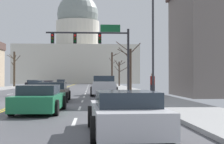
{
  "coord_description": "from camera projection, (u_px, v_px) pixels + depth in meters",
  "views": [
    {
      "loc": [
        4.06,
        -20.23,
        1.48
      ],
      "look_at": [
        7.24,
        31.87,
        2.44
      ],
      "focal_mm": 54.93,
      "sensor_mm": 36.0,
      "label": 1
    }
  ],
  "objects": [
    {
      "name": "sedan_oncoming_02",
      "position": [
        33.0,
        84.0,
        55.6
      ],
      "size": [
        2.21,
        4.73,
        1.21
      ],
      "color": "black",
      "rests_on": "ground"
    },
    {
      "name": "sedan_oncoming_01",
      "position": [
        47.0,
        85.0,
        46.38
      ],
      "size": [
        2.01,
        4.49,
        1.18
      ],
      "color": "#B71414",
      "rests_on": "ground"
    },
    {
      "name": "bare_tree_04",
      "position": [
        119.0,
        72.0,
        60.09
      ],
      "size": [
        2.6,
        1.79,
        4.55
      ],
      "color": "#423328",
      "rests_on": "ground"
    },
    {
      "name": "bare_tree_00",
      "position": [
        112.0,
        68.0,
        67.6
      ],
      "size": [
        2.28,
        1.03,
        6.49
      ],
      "color": "#423328",
      "rests_on": "ground"
    },
    {
      "name": "ground",
      "position": [
        21.0,
        103.0,
        19.92
      ],
      "size": [
        20.0,
        180.0,
        0.2
      ],
      "color": "#4D4D52"
    },
    {
      "name": "bare_tree_03",
      "position": [
        14.0,
        68.0,
        57.31
      ],
      "size": [
        2.34,
        1.64,
        5.8
      ],
      "color": "#4C3D2D",
      "rests_on": "ground"
    },
    {
      "name": "sedan_near_01",
      "position": [
        53.0,
        92.0,
        21.97
      ],
      "size": [
        2.07,
        4.51,
        1.24
      ],
      "color": "#6B6056",
      "rests_on": "ground"
    },
    {
      "name": "pickup_truck_near_00",
      "position": [
        104.0,
        87.0,
        29.59
      ],
      "size": [
        2.35,
        5.54,
        1.7
      ],
      "color": "silver",
      "rests_on": "ground"
    },
    {
      "name": "bare_tree_02",
      "position": [
        130.0,
        67.0,
        36.25
      ],
      "size": [
        2.66,
        2.55,
        5.28
      ],
      "color": "#423328",
      "rests_on": "ground"
    },
    {
      "name": "sedan_near_02",
      "position": [
        40.0,
        99.0,
        14.81
      ],
      "size": [
        2.05,
        4.62,
        1.19
      ],
      "color": "#1E7247",
      "rests_on": "ground"
    },
    {
      "name": "sedan_oncoming_00",
      "position": [
        36.0,
        86.0,
        37.82
      ],
      "size": [
        1.98,
        4.33,
        1.24
      ],
      "color": "silver",
      "rests_on": "ground"
    },
    {
      "name": "pedestrian_00",
      "position": [
        153.0,
        83.0,
        25.12
      ],
      "size": [
        0.35,
        0.34,
        1.72
      ],
      "color": "#33333D",
      "rests_on": "ground"
    },
    {
      "name": "sedan_oncoming_03",
      "position": [
        61.0,
        83.0,
        67.88
      ],
      "size": [
        1.96,
        4.52,
        1.25
      ],
      "color": "#9EA3A8",
      "rests_on": "ground"
    },
    {
      "name": "street_lamp_right",
      "position": [
        148.0,
        24.0,
        22.93
      ],
      "size": [
        2.42,
        0.24,
        8.41
      ],
      "color": "#333338",
      "rests_on": "ground"
    },
    {
      "name": "sedan_near_03",
      "position": [
        125.0,
        113.0,
        9.05
      ],
      "size": [
        2.02,
        4.46,
        1.14
      ],
      "color": "silver",
      "rests_on": "ground"
    },
    {
      "name": "capitol_building",
      "position": [
        78.0,
        54.0,
        102.71
      ],
      "size": [
        34.45,
        22.92,
        29.26
      ],
      "color": "beige",
      "rests_on": "ground"
    },
    {
      "name": "signal_gantry",
      "position": [
        98.0,
        43.0,
        32.49
      ],
      "size": [
        7.91,
        0.41,
        6.46
      ],
      "color": "#28282D",
      "rests_on": "ground"
    }
  ]
}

